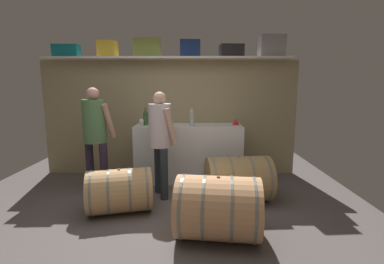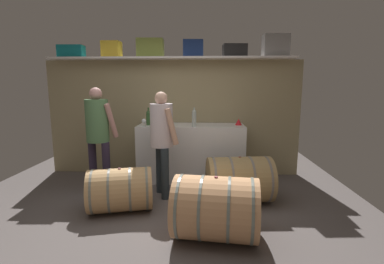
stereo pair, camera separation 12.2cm
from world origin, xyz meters
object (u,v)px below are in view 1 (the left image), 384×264
Objects in this scene: wine_barrel_near at (218,208)px; wine_barrel_flank at (238,179)px; visitor_tasting at (161,133)px; toolcase_black at (231,51)px; toolcase_olive at (147,48)px; wine_bottle_clear at (192,118)px; work_cabinet at (189,152)px; winemaker_pouring at (95,129)px; toolcase_navy at (190,49)px; toolcase_teal at (66,51)px; toolcase_yellow at (108,49)px; wine_glass at (141,121)px; wine_bottle_green at (146,118)px; toolcase_grey at (272,46)px; wine_barrel_far at (120,191)px; red_funnel at (236,122)px.

wine_barrel_flank is at bearing 75.92° from wine_barrel_near.
wine_barrel_near is 0.62× the size of visitor_tasting.
wine_barrel_near is (-0.37, -2.09, -1.82)m from toolcase_black.
toolcase_olive is 1.42× the size of wine_bottle_clear.
wine_barrel_flank is at bearing -47.64° from wine_bottle_clear.
work_cabinet is 1.56m from winemaker_pouring.
toolcase_teal is at bearing 175.95° from toolcase_navy.
wine_barrel_flank is 1.25m from visitor_tasting.
wine_glass is (0.61, -0.42, -1.17)m from toolcase_yellow.
winemaker_pouring is (-0.62, -0.36, -0.07)m from wine_glass.
winemaker_pouring reaches higher than wine_barrel_near.
toolcase_navy is 1.36m from wine_bottle_green.
toolcase_grey reaches higher than wine_bottle_green.
toolcase_navy is at bearing 114.60° from wine_barrel_flank.
toolcase_olive is 1.26m from wine_glass.
toolcase_yellow is at bearing 144.64° from wine_barrel_flank.
wine_bottle_clear is 0.34× the size of wine_barrel_far.
toolcase_olive is 2.08m from toolcase_grey.
wine_barrel_flank is (1.55, 0.36, 0.04)m from wine_barrel_far.
work_cabinet is 1.12× the size of winemaker_pouring.
wine_barrel_near is at bearing -66.87° from toolcase_olive.
wine_barrel_near reaches higher than wine_barrel_far.
wine_glass is 1.55m from red_funnel.
toolcase_olive is 1.13× the size of toolcase_black.
wine_barrel_far is at bearing -65.57° from visitor_tasting.
wine_barrel_near is at bearing -43.60° from toolcase_teal.
toolcase_olive is 1.41m from toolcase_black.
wine_bottle_green reaches higher than wine_barrel_far.
work_cabinet is 1.89× the size of wine_barrel_near.
toolcase_navy is at bearing 54.49° from winemaker_pouring.
toolcase_yellow reaches higher than wine_bottle_clear.
toolcase_navy is 2.57m from wine_barrel_far.
toolcase_teal is at bearing 176.31° from toolcase_black.
wine_barrel_far is at bearing -96.34° from wine_bottle_green.
wine_bottle_clear is 0.33× the size of wine_barrel_near.
toolcase_black is (2.07, 0.00, -0.03)m from toolcase_yellow.
wine_barrel_far is (-0.09, -1.07, -0.75)m from wine_glass.
toolcase_olive is at bearing 82.90° from wine_glass.
wine_bottle_green reaches higher than work_cabinet.
wine_bottle_green is at bearing -179.22° from visitor_tasting.
toolcase_teal is 1.39× the size of toolcase_yellow.
visitor_tasting is (0.37, -0.53, -0.10)m from wine_glass.
wine_barrel_near is 1.00× the size of wine_barrel_flank.
wine_bottle_clear reaches higher than red_funnel.
toolcase_grey is at bearing 19.98° from wine_barrel_far.
wine_bottle_clear is 0.81m from wine_glass.
toolcase_black is 1.33× the size of wine_bottle_green.
toolcase_navy is 1.14× the size of wine_bottle_green.
toolcase_olive is 1.88m from work_cabinet.
wine_barrel_far is at bearing -150.20° from toolcase_grey.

